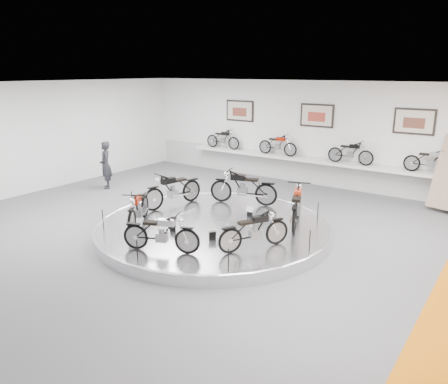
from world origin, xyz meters
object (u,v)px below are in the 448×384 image
Objects in this scene: display_platform at (213,229)px; bike_d at (138,208)px; shelf at (312,160)px; bike_c at (173,189)px; bike_e at (161,233)px; bike_a at (297,205)px; bike_b at (243,187)px; visitor at (106,165)px; bike_f at (254,230)px.

bike_d is (-1.54, -1.29, 0.65)m from display_platform.
shelf is 6.14m from bike_c.
bike_c is 3.54m from bike_e.
bike_a is 4.27m from bike_d.
bike_c is (-3.87, -0.64, -0.01)m from bike_a.
bike_e reaches higher than shelf.
display_platform is 2.16m from bike_b.
visitor reaches higher than bike_a.
bike_e is at bearing 158.66° from bike_f.
shelf is 6.07× the size of bike_c.
bike_b is 1.09× the size of bike_d.
bike_d is 0.94× the size of visitor.
bike_b is at bearing 128.70° from bike_d.
bike_b is at bearing -94.21° from shelf.
bike_c is at bearing 161.69° from bike_d.
bike_a reaches higher than bike_b.
bike_a is 2.36m from bike_b.
visitor reaches higher than bike_f.
display_platform is 3.53× the size of bike_c.
bike_c is (-1.97, 0.59, 0.68)m from display_platform.
visitor is (-6.21, 1.56, 0.75)m from display_platform.
display_platform is 6.46m from shelf.
bike_b is (-0.32, -4.38, -0.16)m from shelf.
bike_e is at bearing 79.36° from bike_b.
visitor is (-8.04, 2.42, 0.13)m from bike_f.
bike_d is at bearing 128.53° from bike_e.
bike_d is 1.95m from bike_e.
bike_b is at bearing 74.17° from bike_e.
visitor is (-5.88, -0.46, 0.06)m from bike_b.
visitor is (-8.11, 0.33, 0.05)m from bike_a.
shelf is 7.84m from bike_d.
bike_f is (3.80, -1.45, -0.07)m from bike_c.
bike_d is at bearing 52.59° from bike_b.
display_platform is at bearing 98.81° from bike_d.
bike_f is at bearing 17.20° from bike_e.
bike_b is (-2.22, 0.79, -0.00)m from bike_a.
bike_b reaches higher than bike_c.
shelf is at bearing 43.25° from bike_f.
bike_b is 5.90m from visitor.
visitor reaches higher than shelf.
bike_e is (0.49, -4.26, -0.08)m from bike_b.
bike_d is 5.46m from visitor.
bike_d is at bearing 24.59° from bike_c.
bike_e is at bearing 131.98° from bike_a.
bike_a is at bearing 95.13° from bike_d.
bike_b reaches higher than bike_f.
bike_d is at bearing 5.16° from visitor.
display_platform is 2.11m from bike_d.
bike_a is 2.10m from bike_f.
bike_f is at bearing -75.85° from shelf.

